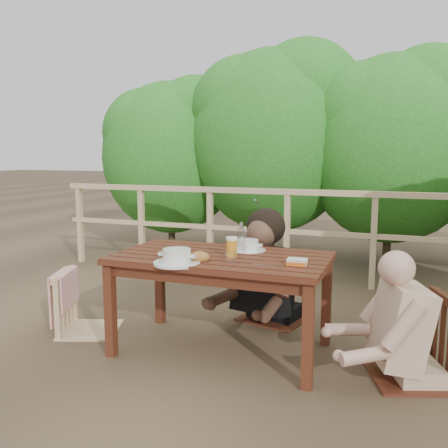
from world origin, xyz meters
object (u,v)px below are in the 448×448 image
(soup_near, at_px, (177,257))
(butter_tub, at_px, (297,263))
(tumbler, at_px, (231,258))
(bread_roll, at_px, (200,257))
(beer_glass, at_px, (232,248))
(bottle, at_px, (241,239))
(chair_far, at_px, (276,259))
(soup_far, at_px, (247,246))
(chair_left, at_px, (88,275))
(woman, at_px, (277,234))
(diner_right, at_px, (420,274))
(chair_right, at_px, (413,301))
(table, at_px, (222,304))

(soup_near, height_order, butter_tub, soup_near)
(tumbler, bearing_deg, soup_near, -160.85)
(bread_roll, bearing_deg, butter_tub, 8.92)
(beer_glass, bearing_deg, bottle, 80.68)
(chair_far, relative_size, soup_far, 3.81)
(beer_glass, bearing_deg, chair_far, 82.65)
(chair_left, xyz_separation_m, bottle, (1.21, 0.12, 0.34))
(tumbler, bearing_deg, chair_left, 171.63)
(beer_glass, distance_m, tumbler, 0.18)
(chair_left, bearing_deg, woman, -77.92)
(bottle, bearing_deg, butter_tub, -26.72)
(chair_left, bearing_deg, butter_tub, -113.42)
(soup_near, bearing_deg, diner_right, 12.28)
(chair_far, distance_m, chair_right, 1.31)
(bread_roll, bearing_deg, beer_glass, 49.88)
(diner_right, xyz_separation_m, butter_tub, (-0.73, -0.12, 0.04))
(table, distance_m, soup_far, 0.46)
(woman, distance_m, tumbler, 0.99)
(soup_near, xyz_separation_m, tumbler, (0.33, 0.11, -0.01))
(chair_far, bearing_deg, butter_tub, -53.79)
(bread_roll, bearing_deg, chair_left, 169.12)
(beer_glass, bearing_deg, woman, 82.83)
(bread_roll, relative_size, butter_tub, 1.03)
(table, distance_m, chair_left, 1.11)
(beer_glass, bearing_deg, bread_roll, -130.12)
(chair_left, distance_m, woman, 1.55)
(bottle, bearing_deg, chair_far, 83.06)
(chair_right, relative_size, diner_right, 0.74)
(woman, relative_size, butter_tub, 11.62)
(beer_glass, height_order, tumbler, beer_glass)
(bottle, bearing_deg, soup_near, -125.35)
(chair_far, relative_size, tumbler, 12.24)
(chair_far, distance_m, butter_tub, 0.98)
(bread_roll, distance_m, beer_glass, 0.24)
(bread_roll, bearing_deg, soup_far, 67.37)
(soup_far, relative_size, bread_roll, 2.11)
(table, relative_size, diner_right, 1.10)
(woman, height_order, soup_far, woman)
(soup_near, relative_size, beer_glass, 2.04)
(diner_right, bearing_deg, chair_right, 70.42)
(soup_far, distance_m, bread_roll, 0.48)
(woman, bearing_deg, butter_tub, 125.77)
(chair_right, distance_m, bread_roll, 1.35)
(bread_roll, height_order, tumbler, tumbler)
(soup_near, xyz_separation_m, bread_roll, (0.12, 0.10, -0.01))
(chair_right, bearing_deg, chair_left, -109.01)
(bottle, distance_m, tumbler, 0.32)
(woman, bearing_deg, table, 90.45)
(tumbler, bearing_deg, chair_right, 10.49)
(table, height_order, soup_far, soup_far)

